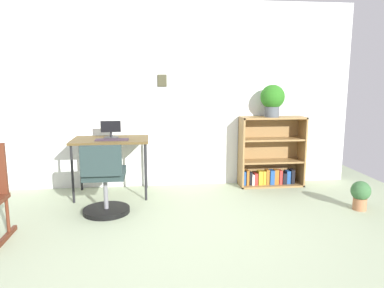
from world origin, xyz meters
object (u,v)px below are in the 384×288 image
(desk, at_px, (111,144))
(monitor, at_px, (111,130))
(potted_plant_floor, at_px, (360,194))
(potted_plant_on_shelf, at_px, (272,99))
(office_chair, at_px, (105,184))
(bookshelf_low, at_px, (270,156))
(keyboard, at_px, (112,140))

(desk, xyz_separation_m, monitor, (0.00, 0.07, 0.16))
(desk, distance_m, potted_plant_floor, 3.06)
(monitor, height_order, potted_plant_floor, monitor)
(desk, bearing_deg, potted_plant_floor, -16.94)
(potted_plant_on_shelf, bearing_deg, office_chair, -158.01)
(bookshelf_low, relative_size, potted_plant_floor, 2.89)
(desk, xyz_separation_m, potted_plant_floor, (2.89, -0.88, -0.49))
(keyboard, bearing_deg, bookshelf_low, 9.34)
(monitor, xyz_separation_m, keyboard, (0.03, -0.20, -0.09))
(desk, relative_size, potted_plant_on_shelf, 2.17)
(keyboard, xyz_separation_m, bookshelf_low, (2.15, 0.35, -0.33))
(keyboard, relative_size, potted_plant_floor, 1.20)
(potted_plant_floor, bearing_deg, desk, 163.06)
(potted_plant_floor, bearing_deg, potted_plant_on_shelf, 124.66)
(office_chair, height_order, bookshelf_low, bookshelf_low)
(monitor, xyz_separation_m, potted_plant_on_shelf, (2.16, 0.10, 0.38))
(keyboard, height_order, bookshelf_low, bookshelf_low)
(potted_plant_on_shelf, xyz_separation_m, potted_plant_floor, (0.72, -1.05, -1.03))
(bookshelf_low, bearing_deg, potted_plant_floor, -57.43)
(bookshelf_low, height_order, potted_plant_floor, bookshelf_low)
(office_chair, distance_m, potted_plant_on_shelf, 2.49)
(bookshelf_low, xyz_separation_m, potted_plant_floor, (0.71, -1.11, -0.23))
(bookshelf_low, xyz_separation_m, potted_plant_on_shelf, (-0.02, -0.06, 0.80))
(keyboard, xyz_separation_m, potted_plant_floor, (2.86, -0.75, -0.56))
(desk, relative_size, keyboard, 2.36)
(keyboard, xyz_separation_m, office_chair, (-0.03, -0.58, -0.40))
(keyboard, distance_m, bookshelf_low, 2.20)
(keyboard, distance_m, office_chair, 0.71)
(keyboard, relative_size, office_chair, 0.50)
(bookshelf_low, relative_size, potted_plant_on_shelf, 2.23)
(desk, xyz_separation_m, keyboard, (0.03, -0.13, 0.07))
(keyboard, bearing_deg, desk, 104.41)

